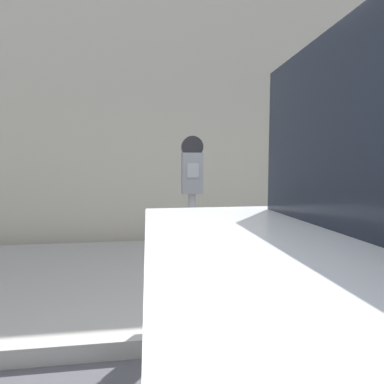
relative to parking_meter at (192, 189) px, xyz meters
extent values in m
cube|color=#9E9B96|center=(0.56, 0.89, -1.04)|extent=(24.00, 2.80, 0.13)
cube|color=beige|center=(0.56, 2.78, 1.82)|extent=(24.00, 0.30, 5.85)
cylinder|color=gray|center=(0.00, 0.00, -0.51)|extent=(0.06, 0.06, 0.94)
cube|color=slate|center=(0.00, 0.00, 0.13)|extent=(0.17, 0.11, 0.33)
cube|color=gray|center=(0.00, -0.06, 0.15)|extent=(0.09, 0.01, 0.12)
cylinder|color=black|center=(0.00, 0.00, 0.34)|extent=(0.17, 0.09, 0.17)
cylinder|color=black|center=(0.57, -0.94, -0.76)|extent=(0.69, 0.23, 0.69)
camera|label=1|loc=(-0.33, -2.45, 0.17)|focal=28.00mm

